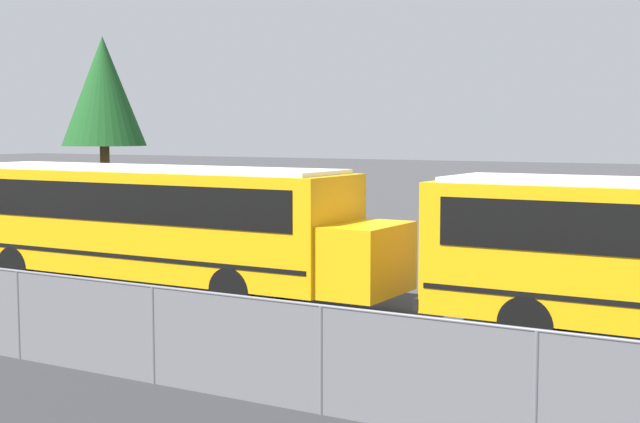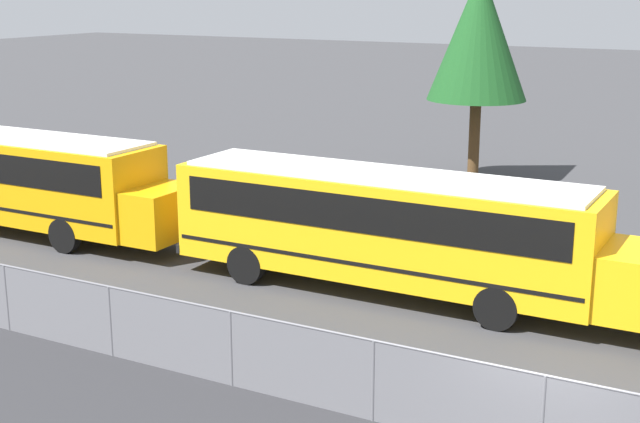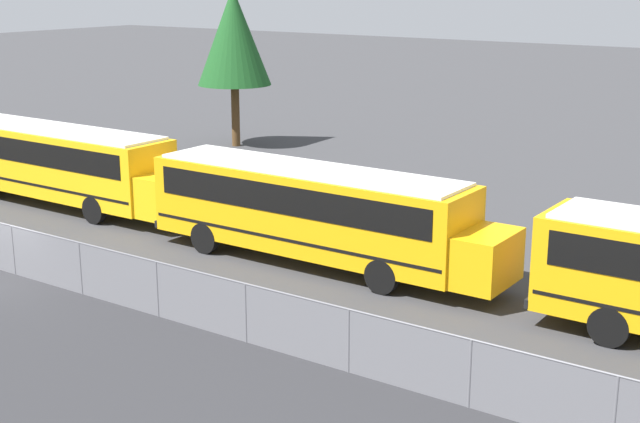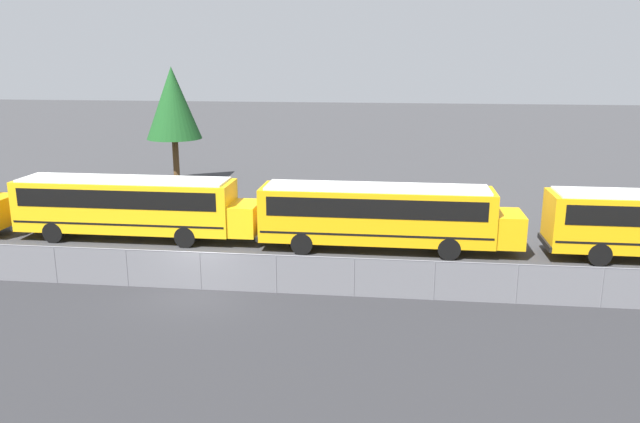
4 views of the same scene
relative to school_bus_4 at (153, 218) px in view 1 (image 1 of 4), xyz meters
The scene contains 2 objects.
school_bus_4 is the anchor object (origin of this frame).
tree_0 21.14m from the school_bus_4, 136.88° to the left, with size 3.89×3.89×8.35m.
Camera 1 is at (21.46, -10.62, 4.01)m, focal length 50.00 mm.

